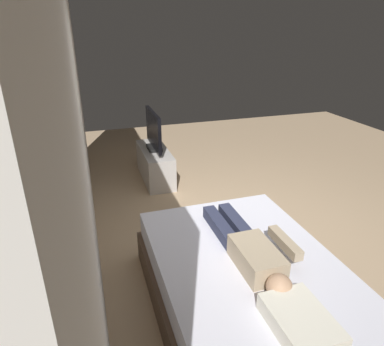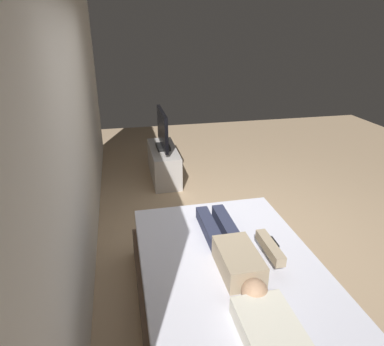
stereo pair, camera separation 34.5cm
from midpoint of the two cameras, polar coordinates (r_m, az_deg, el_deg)
name	(u,v)px [view 1 (the left image)]	position (r m, az deg, el deg)	size (l,w,h in m)	color
ground_plane	(241,239)	(4.01, 5.78, -10.93)	(10.00, 10.00, 0.00)	tan
back_wall	(77,123)	(3.53, -21.41, 7.78)	(6.40, 0.10, 2.80)	silver
bed	(246,287)	(2.99, 5.52, -18.53)	(2.06, 1.47, 0.54)	brown
pillow	(300,322)	(2.31, 13.27, -23.20)	(0.48, 0.34, 0.12)	silver
person	(250,249)	(2.80, 6.19, -12.55)	(1.26, 0.46, 0.18)	tan
remote	(284,237)	(3.11, 11.98, -10.52)	(0.15, 0.04, 0.02)	black
tv_stand	(155,164)	(5.40, -8.01, 1.40)	(1.10, 0.40, 0.50)	#B7B2AD
tv	(154,132)	(5.22, -8.34, 6.85)	(0.88, 0.20, 0.59)	black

